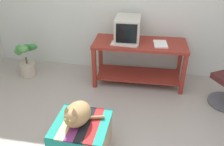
{
  "coord_description": "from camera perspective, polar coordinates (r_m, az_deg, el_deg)",
  "views": [
    {
      "loc": [
        0.57,
        -1.85,
        2.11
      ],
      "look_at": [
        0.05,
        0.85,
        0.55
      ],
      "focal_mm": 38.38,
      "sensor_mm": 36.0,
      "label": 1
    }
  ],
  "objects": [
    {
      "name": "keyboard",
      "position": [
        3.61,
        2.96,
        6.88
      ],
      "size": [
        0.4,
        0.16,
        0.02
      ],
      "primitive_type": "cube",
      "rotation": [
        0.0,
        0.0,
        -0.03
      ],
      "color": "beige",
      "rests_on": "desk"
    },
    {
      "name": "desk",
      "position": [
        3.82,
        6.47,
        4.15
      ],
      "size": [
        1.46,
        0.66,
        0.71
      ],
      "rotation": [
        0.0,
        0.0,
        0.05
      ],
      "color": "maroon",
      "rests_on": "ground_plane"
    },
    {
      "name": "potted_plant",
      "position": [
        4.32,
        -19.66,
        2.91
      ],
      "size": [
        0.38,
        0.4,
        0.62
      ],
      "color": "#B7A893",
      "rests_on": "ground_plane"
    },
    {
      "name": "tv_monitor",
      "position": [
        3.73,
        3.79,
        10.37
      ],
      "size": [
        0.39,
        0.49,
        0.37
      ],
      "rotation": [
        0.0,
        0.0,
        0.05
      ],
      "color": "#BCB7A8",
      "rests_on": "desk"
    },
    {
      "name": "cat",
      "position": [
        2.54,
        -8.36,
        -9.68
      ],
      "size": [
        0.42,
        0.4,
        0.3
      ],
      "rotation": [
        0.0,
        0.0,
        -0.16
      ],
      "color": "#9E7A4C",
      "rests_on": "ottoman_with_blanket"
    },
    {
      "name": "book",
      "position": [
        3.69,
        11.46,
        6.8
      ],
      "size": [
        0.23,
        0.31,
        0.02
      ],
      "primitive_type": "cube",
      "rotation": [
        0.0,
        0.0,
        0.13
      ],
      "color": "white",
      "rests_on": "desk"
    },
    {
      "name": "ottoman_with_blanket",
      "position": [
        2.75,
        -7.1,
        -14.75
      ],
      "size": [
        0.59,
        0.58,
        0.39
      ],
      "color": "tan",
      "rests_on": "ground_plane"
    }
  ]
}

